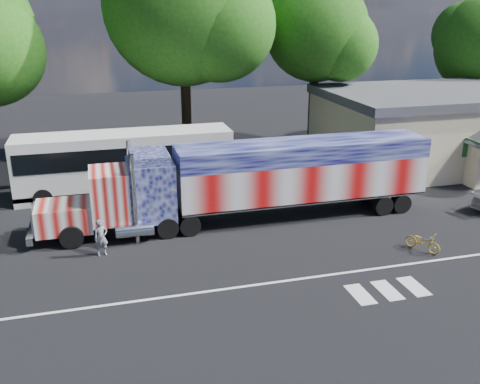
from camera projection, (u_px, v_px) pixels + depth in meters
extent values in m
plane|color=black|center=(257.00, 251.00, 24.76)|extent=(100.00, 100.00, 0.00)
cube|color=silver|center=(278.00, 282.00, 22.03)|extent=(30.00, 0.15, 0.01)
cube|color=silver|center=(360.00, 294.00, 21.09)|extent=(0.70, 1.60, 0.01)
cube|color=silver|center=(387.00, 290.00, 21.38)|extent=(0.70, 1.60, 0.01)
cube|color=silver|center=(414.00, 286.00, 21.68)|extent=(0.70, 1.60, 0.01)
cube|color=black|center=(133.00, 219.00, 26.60)|extent=(9.00, 1.00, 0.30)
cube|color=#D78380|center=(64.00, 216.00, 25.64)|extent=(2.60, 2.20, 1.30)
cube|color=silver|center=(35.00, 219.00, 25.31)|extent=(0.12, 1.90, 1.16)
cube|color=silver|center=(32.00, 232.00, 25.48)|extent=(0.30, 2.50, 0.36)
cube|color=#D78380|center=(110.00, 195.00, 25.89)|extent=(1.80, 2.50, 2.50)
cube|color=black|center=(91.00, 187.00, 25.53)|extent=(0.06, 2.10, 0.90)
cube|color=#494E86|center=(151.00, 189.00, 26.35)|extent=(2.20, 2.50, 2.90)
cube|color=#494E86|center=(149.00, 157.00, 25.81)|extent=(1.80, 2.40, 0.50)
cylinder|color=silver|center=(131.00, 183.00, 27.33)|extent=(0.20, 0.20, 4.40)
cylinder|color=silver|center=(135.00, 200.00, 24.93)|extent=(0.20, 0.20, 4.40)
cylinder|color=silver|center=(131.00, 211.00, 27.80)|extent=(1.80, 0.66, 0.66)
cylinder|color=silver|center=(135.00, 230.00, 25.44)|extent=(1.80, 0.66, 0.66)
cylinder|color=black|center=(72.00, 237.00, 24.93)|extent=(1.10, 0.35, 1.10)
cylinder|color=black|center=(73.00, 220.00, 26.94)|extent=(1.10, 0.35, 1.10)
cylinder|color=black|center=(168.00, 227.00, 26.10)|extent=(1.04, 0.55, 1.04)
cylinder|color=black|center=(162.00, 212.00, 28.01)|extent=(1.04, 0.55, 1.04)
cylinder|color=black|center=(190.00, 225.00, 26.38)|extent=(1.04, 0.55, 1.04)
cylinder|color=black|center=(183.00, 210.00, 28.29)|extent=(1.04, 0.55, 1.04)
cube|color=black|center=(302.00, 198.00, 28.75)|extent=(12.99, 1.10, 0.30)
cube|color=#D37474|center=(302.00, 178.00, 28.37)|extent=(13.39, 2.60, 2.00)
cube|color=#43488C|center=(304.00, 151.00, 27.87)|extent=(13.39, 2.60, 1.00)
cube|color=silver|center=(302.00, 196.00, 28.70)|extent=(13.39, 2.60, 0.12)
cube|color=silver|center=(415.00, 160.00, 29.87)|extent=(0.04, 2.50, 2.90)
cylinder|color=black|center=(382.00, 205.00, 29.00)|extent=(1.04, 0.55, 1.04)
cylinder|color=black|center=(364.00, 193.00, 30.91)|extent=(1.04, 0.55, 1.04)
cylinder|color=black|center=(400.00, 203.00, 29.28)|extent=(1.04, 0.55, 1.04)
cylinder|color=black|center=(381.00, 191.00, 31.19)|extent=(1.04, 0.55, 1.04)
cube|color=silver|center=(126.00, 163.00, 31.96)|extent=(12.65, 2.74, 3.69)
cube|color=black|center=(125.00, 152.00, 31.73)|extent=(12.23, 2.80, 1.16)
cube|color=black|center=(127.00, 185.00, 32.41)|extent=(12.65, 2.74, 0.26)
cube|color=black|center=(12.00, 169.00, 30.34)|extent=(0.06, 2.42, 1.48)
cylinder|color=black|center=(43.00, 198.00, 30.02)|extent=(1.05, 0.32, 1.05)
cylinder|color=black|center=(46.00, 184.00, 32.42)|extent=(1.05, 0.32, 1.05)
cylinder|color=black|center=(182.00, 186.00, 31.98)|extent=(1.05, 0.32, 1.05)
cylinder|color=black|center=(176.00, 174.00, 34.38)|extent=(1.05, 0.32, 1.05)
cylinder|color=black|center=(198.00, 185.00, 32.21)|extent=(1.05, 0.32, 1.05)
cylinder|color=black|center=(190.00, 172.00, 34.61)|extent=(1.05, 0.32, 1.05)
cube|color=beige|center=(475.00, 128.00, 38.97)|extent=(22.00, 10.00, 4.60)
cube|color=#1E5926|center=(418.00, 151.00, 32.36)|extent=(1.60, 0.08, 1.20)
cube|color=#1E5926|center=(474.00, 147.00, 33.35)|extent=(1.60, 0.08, 1.20)
imported|color=slate|center=(101.00, 238.00, 24.12)|extent=(0.71, 0.55, 1.72)
imported|color=gold|center=(423.00, 242.00, 24.69)|extent=(1.41, 1.79, 0.91)
cylinder|color=black|center=(313.00, 104.00, 40.94)|extent=(0.70, 0.70, 7.26)
sphere|color=#276116|center=(316.00, 29.00, 39.13)|extent=(7.58, 7.58, 7.58)
sphere|color=#276116|center=(341.00, 45.00, 38.82)|extent=(5.31, 5.31, 5.31)
sphere|color=#276116|center=(297.00, 14.00, 39.54)|extent=(4.93, 4.93, 4.93)
cylinder|color=black|center=(478.00, 99.00, 46.27)|extent=(0.70, 0.70, 6.05)
sphere|color=#276116|center=(465.00, 34.00, 45.31)|extent=(5.43, 5.43, 5.43)
cylinder|color=black|center=(186.00, 101.00, 37.97)|extent=(0.70, 0.70, 8.60)
sphere|color=#276116|center=(183.00, 5.00, 35.82)|extent=(10.71, 10.71, 10.71)
sphere|color=#276116|center=(220.00, 25.00, 35.30)|extent=(7.50, 7.50, 7.50)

